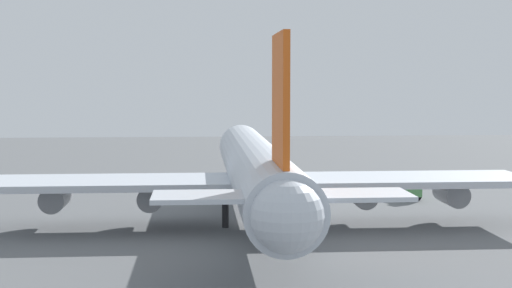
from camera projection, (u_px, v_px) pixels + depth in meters
The scene contains 4 objects.
ground_plane at pixel (256, 222), 80.62m from camera, with size 247.93×247.93×0.00m, color slate.
cargo_airplane at pixel (256, 170), 79.89m from camera, with size 61.98×56.44×18.72m.
baggage_tug at pixel (405, 190), 95.64m from camera, with size 4.81×4.02×2.27m.
safety_cone_nose at pixel (265, 183), 108.57m from camera, with size 0.54×0.54×0.77m, color orange.
Camera 1 is at (-79.39, 6.15, 15.16)m, focal length 52.59 mm.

